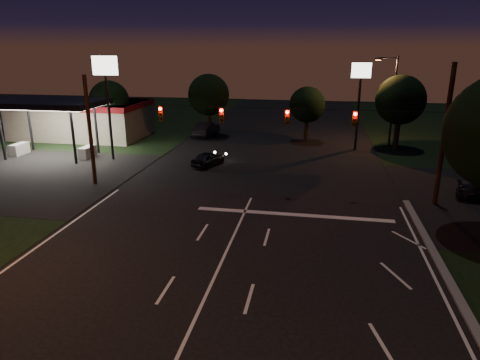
# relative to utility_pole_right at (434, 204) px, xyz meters

# --- Properties ---
(ground) EXTENTS (140.00, 140.00, 0.00)m
(ground) POSITION_rel_utility_pole_right_xyz_m (-12.00, -15.00, 0.00)
(ground) COLOR black
(ground) RESTS_ON ground
(cross_street_left) EXTENTS (20.00, 16.00, 0.02)m
(cross_street_left) POSITION_rel_utility_pole_right_xyz_m (-32.00, 1.00, 0.00)
(cross_street_left) COLOR black
(cross_street_left) RESTS_ON ground
(stop_bar) EXTENTS (12.00, 0.50, 0.01)m
(stop_bar) POSITION_rel_utility_pole_right_xyz_m (-9.00, -3.50, 0.01)
(stop_bar) COLOR silver
(stop_bar) RESTS_ON ground
(utility_pole_right) EXTENTS (0.30, 0.30, 9.00)m
(utility_pole_right) POSITION_rel_utility_pole_right_xyz_m (0.00, 0.00, 0.00)
(utility_pole_right) COLOR black
(utility_pole_right) RESTS_ON ground
(utility_pole_left) EXTENTS (0.28, 0.28, 8.00)m
(utility_pole_left) POSITION_rel_utility_pole_right_xyz_m (-24.00, 0.00, 0.00)
(utility_pole_left) COLOR black
(utility_pole_left) RESTS_ON ground
(signal_span) EXTENTS (24.00, 0.40, 1.56)m
(signal_span) POSITION_rel_utility_pole_right_xyz_m (-12.00, -0.04, 5.50)
(signal_span) COLOR black
(signal_span) RESTS_ON ground
(gas_station) EXTENTS (14.20, 16.10, 5.25)m
(gas_station) POSITION_rel_utility_pole_right_xyz_m (-33.86, 15.39, 2.38)
(gas_station) COLOR gray
(gas_station) RESTS_ON ground
(pole_sign_left_near) EXTENTS (2.20, 0.30, 9.10)m
(pole_sign_left_near) POSITION_rel_utility_pole_right_xyz_m (-26.00, 7.00, 6.98)
(pole_sign_left_near) COLOR black
(pole_sign_left_near) RESTS_ON ground
(pole_sign_right) EXTENTS (1.80, 0.30, 8.40)m
(pole_sign_right) POSITION_rel_utility_pole_right_xyz_m (-4.00, 15.00, 6.24)
(pole_sign_right) COLOR black
(pole_sign_right) RESTS_ON ground
(street_light_right_far) EXTENTS (2.20, 0.35, 9.00)m
(street_light_right_far) POSITION_rel_utility_pole_right_xyz_m (-0.76, 17.00, 5.24)
(street_light_right_far) COLOR black
(street_light_right_far) RESTS_ON ground
(tree_far_a) EXTENTS (4.20, 4.20, 6.42)m
(tree_far_a) POSITION_rel_utility_pole_right_xyz_m (-29.98, 15.12, 4.26)
(tree_far_a) COLOR black
(tree_far_a) RESTS_ON ground
(tree_far_b) EXTENTS (4.60, 4.60, 6.98)m
(tree_far_b) POSITION_rel_utility_pole_right_xyz_m (-19.98, 19.13, 4.61)
(tree_far_b) COLOR black
(tree_far_b) RESTS_ON ground
(tree_far_c) EXTENTS (3.80, 3.80, 5.86)m
(tree_far_c) POSITION_rel_utility_pole_right_xyz_m (-8.98, 18.10, 3.90)
(tree_far_c) COLOR black
(tree_far_c) RESTS_ON ground
(tree_far_d) EXTENTS (4.80, 4.80, 7.30)m
(tree_far_d) POSITION_rel_utility_pole_right_xyz_m (0.02, 16.13, 4.83)
(tree_far_d) COLOR black
(tree_far_d) RESTS_ON ground
(car_oncoming_a) EXTENTS (2.57, 3.88, 1.23)m
(car_oncoming_a) POSITION_rel_utility_pole_right_xyz_m (-16.95, 6.51, 0.61)
(car_oncoming_a) COLOR black
(car_oncoming_a) RESTS_ON ground
(car_oncoming_b) EXTENTS (2.14, 4.88, 1.56)m
(car_oncoming_b) POSITION_rel_utility_pole_right_xyz_m (-20.39, 19.23, 0.78)
(car_oncoming_b) COLOR black
(car_oncoming_b) RESTS_ON ground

